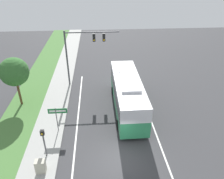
% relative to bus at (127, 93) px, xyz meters
% --- Properties ---
extents(ground_plane, '(80.00, 80.00, 0.00)m').
position_rel_bus_xyz_m(ground_plane, '(-1.49, -6.75, -2.00)').
color(ground_plane, '#38383A').
extents(sidewalk, '(2.80, 80.00, 0.12)m').
position_rel_bus_xyz_m(sidewalk, '(-7.69, -6.75, -1.94)').
color(sidewalk, '#9E9E99').
rests_on(sidewalk, ground_plane).
extents(lane_divider_near, '(0.14, 30.00, 0.01)m').
position_rel_bus_xyz_m(lane_divider_near, '(-5.09, -6.75, -2.00)').
color(lane_divider_near, silver).
rests_on(lane_divider_near, ground_plane).
extents(lane_divider_far, '(0.14, 30.00, 0.01)m').
position_rel_bus_xyz_m(lane_divider_far, '(2.11, -6.75, -2.00)').
color(lane_divider_far, silver).
rests_on(lane_divider_far, ground_plane).
extents(bus, '(2.77, 10.21, 3.63)m').
position_rel_bus_xyz_m(bus, '(0.00, 0.00, 0.00)').
color(bus, '#2D8956').
rests_on(bus, ground_plane).
extents(signal_gantry, '(6.33, 0.41, 6.93)m').
position_rel_bus_xyz_m(signal_gantry, '(-4.70, 5.88, 2.92)').
color(signal_gantry, '#4C4C51').
rests_on(signal_gantry, ground_plane).
extents(pedestrian_signal, '(0.28, 0.34, 2.65)m').
position_rel_bus_xyz_m(pedestrian_signal, '(-7.26, -6.10, -0.17)').
color(pedestrian_signal, '#4C4C51').
rests_on(pedestrian_signal, ground_plane).
extents(street_sign, '(1.67, 0.08, 2.54)m').
position_rel_bus_xyz_m(street_sign, '(-6.65, -3.07, -0.13)').
color(street_sign, '#4C4C51').
rests_on(street_sign, ground_plane).
extents(utility_cabinet, '(0.70, 0.52, 1.08)m').
position_rel_bus_xyz_m(utility_cabinet, '(-7.34, -7.69, -1.35)').
color(utility_cabinet, '#B7B29E').
rests_on(utility_cabinet, sidewalk).
extents(roadside_tree, '(2.93, 2.93, 5.31)m').
position_rel_bus_xyz_m(roadside_tree, '(-11.35, 1.70, 1.93)').
color(roadside_tree, brown).
rests_on(roadside_tree, grass_verge).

